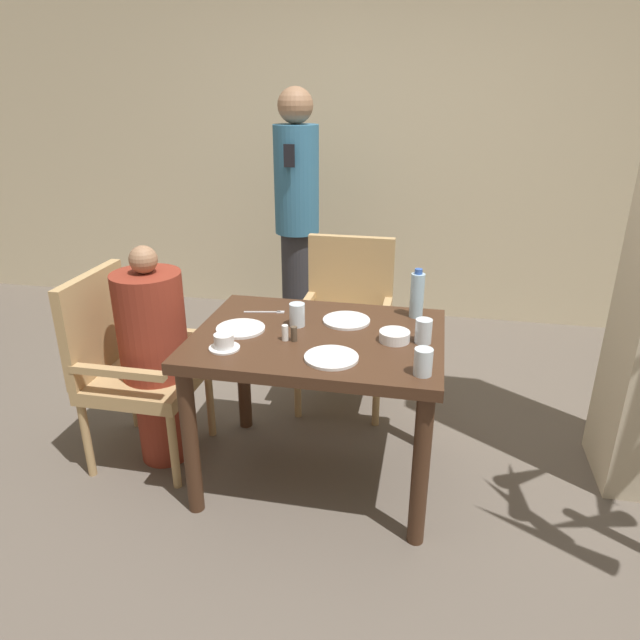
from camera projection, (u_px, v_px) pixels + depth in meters
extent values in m
plane|color=#60564C|center=(318.00, 474.00, 2.79)|extent=(16.00, 16.00, 0.00)
cube|color=beige|center=(379.00, 137.00, 4.32)|extent=(8.00, 0.06, 2.80)
cube|color=#422819|center=(318.00, 339.00, 2.52)|extent=(1.09, 0.82, 0.05)
cylinder|color=#422819|center=(190.00, 443.00, 2.43)|extent=(0.07, 0.07, 0.70)
cylinder|color=#422819|center=(420.00, 471.00, 2.25)|extent=(0.07, 0.07, 0.70)
cylinder|color=#422819|center=(243.00, 369.00, 3.06)|extent=(0.07, 0.07, 0.70)
cylinder|color=#422819|center=(426.00, 387.00, 2.88)|extent=(0.07, 0.07, 0.70)
cube|color=tan|center=(147.00, 379.00, 2.78)|extent=(0.51, 0.51, 0.07)
cube|color=tan|center=(95.00, 323.00, 2.72)|extent=(0.05, 0.51, 0.49)
cube|color=tan|center=(165.00, 331.00, 2.94)|extent=(0.45, 0.04, 0.04)
cube|color=tan|center=(117.00, 372.00, 2.52)|extent=(0.45, 0.04, 0.04)
cylinder|color=tan|center=(210.00, 402.00, 3.03)|extent=(0.04, 0.04, 0.40)
cylinder|color=tan|center=(174.00, 451.00, 2.63)|extent=(0.04, 0.04, 0.40)
cylinder|color=tan|center=(133.00, 394.00, 3.12)|extent=(0.04, 0.04, 0.40)
cylinder|color=tan|center=(87.00, 440.00, 2.71)|extent=(0.04, 0.04, 0.40)
cylinder|color=maroon|center=(162.00, 415.00, 2.85)|extent=(0.24, 0.24, 0.47)
cylinder|color=maroon|center=(151.00, 325.00, 2.66)|extent=(0.32, 0.32, 0.51)
sphere|color=#997051|center=(143.00, 260.00, 2.54)|extent=(0.13, 0.13, 0.13)
cube|color=tan|center=(344.00, 335.00, 3.28)|extent=(0.51, 0.51, 0.07)
cube|color=tan|center=(351.00, 276.00, 3.38)|extent=(0.51, 0.05, 0.49)
cube|color=tan|center=(385.00, 313.00, 3.18)|extent=(0.04, 0.45, 0.04)
cube|color=tan|center=(304.00, 307.00, 3.26)|extent=(0.04, 0.45, 0.04)
cylinder|color=tan|center=(376.00, 393.00, 3.13)|extent=(0.04, 0.04, 0.40)
cylinder|color=tan|center=(298.00, 385.00, 3.21)|extent=(0.04, 0.04, 0.40)
cylinder|color=tan|center=(384.00, 358.00, 3.53)|extent=(0.04, 0.04, 0.40)
cylinder|color=tan|center=(314.00, 352.00, 3.61)|extent=(0.04, 0.04, 0.40)
cylinder|color=#2D2D33|center=(298.00, 289.00, 4.08)|extent=(0.23, 0.23, 0.83)
cylinder|color=teal|center=(296.00, 180.00, 3.79)|extent=(0.30, 0.30, 0.70)
sphere|color=#997051|center=(295.00, 105.00, 3.61)|extent=(0.23, 0.23, 0.23)
cube|color=black|center=(289.00, 156.00, 3.56)|extent=(0.07, 0.01, 0.14)
cylinder|color=white|center=(241.00, 329.00, 2.55)|extent=(0.22, 0.22, 0.01)
cylinder|color=white|center=(346.00, 320.00, 2.63)|extent=(0.22, 0.22, 0.01)
cylinder|color=white|center=(331.00, 358.00, 2.27)|extent=(0.22, 0.22, 0.01)
cylinder|color=white|center=(224.00, 348.00, 2.36)|extent=(0.13, 0.13, 0.01)
cylinder|color=white|center=(224.00, 341.00, 2.35)|extent=(0.08, 0.08, 0.06)
cylinder|color=white|center=(394.00, 336.00, 2.43)|extent=(0.13, 0.13, 0.04)
cylinder|color=#A3C6DB|center=(417.00, 295.00, 2.66)|extent=(0.06, 0.06, 0.21)
cylinder|color=#3359B2|center=(419.00, 271.00, 2.61)|extent=(0.04, 0.04, 0.02)
cylinder|color=silver|center=(297.00, 315.00, 2.57)|extent=(0.07, 0.07, 0.11)
cylinder|color=silver|center=(423.00, 331.00, 2.40)|extent=(0.07, 0.07, 0.11)
cylinder|color=silver|center=(423.00, 362.00, 2.13)|extent=(0.07, 0.07, 0.11)
cylinder|color=white|center=(285.00, 333.00, 2.43)|extent=(0.03, 0.03, 0.07)
cylinder|color=#4C3D2D|center=(294.00, 334.00, 2.43)|extent=(0.03, 0.03, 0.07)
cube|color=silver|center=(262.00, 312.00, 2.74)|extent=(0.18, 0.04, 0.00)
cube|color=silver|center=(281.00, 312.00, 2.74)|extent=(0.04, 0.03, 0.00)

